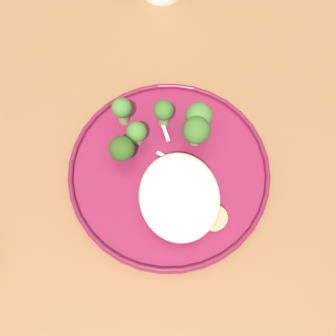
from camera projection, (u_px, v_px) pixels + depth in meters
The scene contains 19 objects.
ground at pixel (161, 269), 1.26m from camera, with size 6.00×6.00×0.00m, color #665B51.
wooden_dining_table at pixel (154, 213), 0.64m from camera, with size 1.40×1.00×0.74m.
dinner_plate at pixel (168, 171), 0.58m from camera, with size 0.29×0.29×0.02m.
noodle_bed at pixel (178, 196), 0.54m from camera, with size 0.13×0.11×0.04m.
seared_scallop_right_edge at pixel (162, 187), 0.55m from camera, with size 0.03×0.03×0.02m.
seared_scallop_tiny_bay at pixel (177, 195), 0.55m from camera, with size 0.03×0.03×0.01m.
seared_scallop_half_hidden at pixel (213, 218), 0.54m from camera, with size 0.04×0.04×0.01m.
seared_scallop_tilted_round at pixel (157, 204), 0.54m from camera, with size 0.02×0.02×0.01m.
seared_scallop_left_edge at pixel (184, 170), 0.56m from camera, with size 0.03×0.03×0.02m.
seared_scallop_center_golden at pixel (185, 213), 0.54m from camera, with size 0.03×0.03×0.02m.
seared_scallop_on_noodles at pixel (190, 186), 0.56m from camera, with size 0.03×0.03×0.01m.
broccoli_floret_front_edge at pixel (121, 110), 0.57m from camera, with size 0.03×0.03×0.05m.
broccoli_floret_left_leaning at pixel (198, 116), 0.57m from camera, with size 0.04×0.04×0.05m.
broccoli_floret_near_rim at pixel (136, 132), 0.57m from camera, with size 0.03×0.03×0.04m.
broccoli_floret_rear_charred at pixel (163, 112), 0.57m from camera, with size 0.03×0.03×0.05m.
broccoli_floret_tall_stalk at pixel (195, 131), 0.56m from camera, with size 0.04×0.04×0.06m.
broccoli_floret_center_pile at pixel (121, 149), 0.56m from camera, with size 0.04×0.04×0.05m.
onion_sliver_long_sliver at pixel (162, 125), 0.60m from camera, with size 0.06×0.01×0.00m, color silver.
onion_sliver_pale_crescent at pixel (170, 160), 0.58m from camera, with size 0.05×0.01×0.00m, color silver.
Camera 1 is at (0.17, 0.00, 1.29)m, focal length 42.70 mm.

